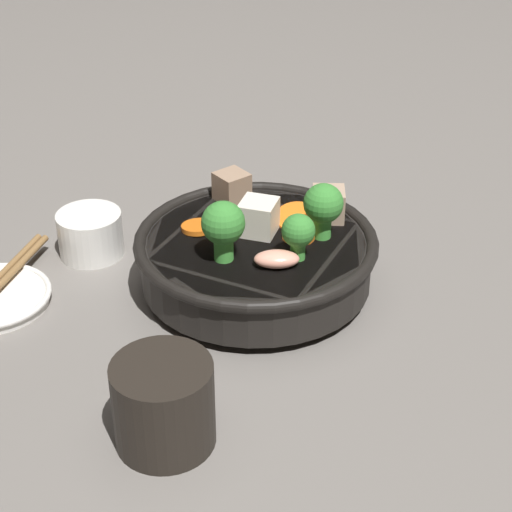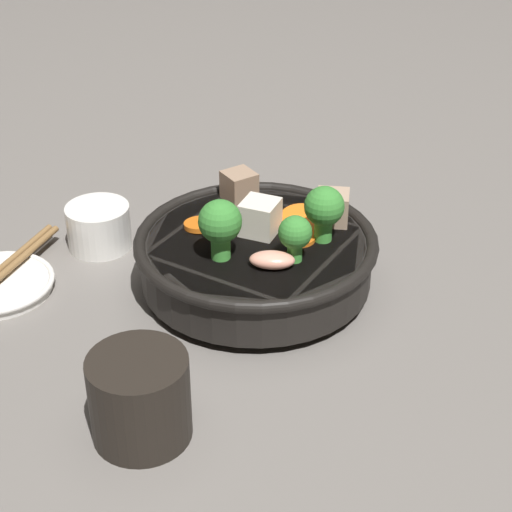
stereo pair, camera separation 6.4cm
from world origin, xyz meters
name	(u,v)px [view 2 (the right image)]	position (x,y,z in m)	size (l,w,h in m)	color
ground_plane	(256,287)	(0.00, 0.00, 0.00)	(3.00, 3.00, 0.00)	slate
stirfry_bowl	(257,253)	(0.00, 0.00, 0.04)	(0.24, 0.24, 0.11)	black
tea_cup	(99,226)	(0.16, 0.09, 0.02)	(0.07, 0.07, 0.05)	white
dark_mug	(139,397)	(-0.11, 0.20, 0.04)	(0.10, 0.08, 0.07)	black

